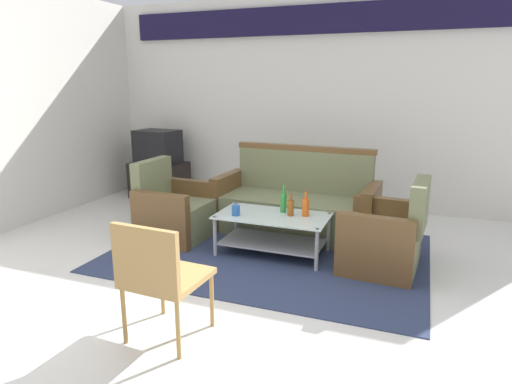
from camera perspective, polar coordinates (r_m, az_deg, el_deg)
name	(u,v)px	position (r m, az deg, el deg)	size (l,w,h in m)	color
ground_plane	(245,298)	(3.66, -1.43, -13.47)	(14.00, 14.00, 0.00)	silver
wall_back	(330,98)	(6.18, 9.47, 11.86)	(6.52, 0.19, 2.80)	silver
rug	(269,252)	(4.54, 1.64, -7.75)	(3.06, 2.20, 0.01)	#2D3856
couch	(296,206)	(5.05, 5.17, -1.80)	(1.83, 0.82, 0.96)	#6B704C
armchair_left	(175,213)	(4.96, -10.41, -2.63)	(0.72, 0.78, 0.85)	#6B704C
armchair_right	(385,239)	(4.25, 16.23, -5.83)	(0.75, 0.81, 0.85)	#6B704C
coffee_table	(273,228)	(4.42, 2.15, -4.70)	(1.10, 0.60, 0.40)	silver
bottle_green	(283,202)	(4.44, 3.55, -1.30)	(0.06, 0.06, 0.28)	#2D8C38
bottle_orange	(306,207)	(4.34, 6.40, -1.90)	(0.07, 0.07, 0.25)	#D85919
bottle_brown	(291,207)	(4.35, 4.48, -1.97)	(0.06, 0.06, 0.22)	brown
cup	(236,210)	(4.35, -2.62, -2.38)	(0.08, 0.08, 0.10)	#2659A5
tv_stand	(159,180)	(6.80, -12.31, 1.56)	(0.80, 0.50, 0.52)	black
television	(158,147)	(6.71, -12.52, 5.73)	(0.64, 0.51, 0.48)	black
wicker_chair	(159,272)	(2.96, -12.37, -10.07)	(0.51, 0.51, 0.84)	#AD844C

